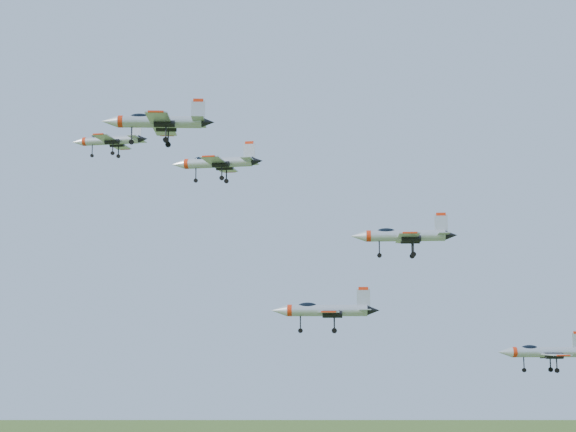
# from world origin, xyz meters

# --- Properties ---
(jet_lead) EXTENTS (11.97, 9.83, 3.21)m
(jet_lead) POSITION_xyz_m (-26.95, 9.65, 141.12)
(jet_lead) COLOR #A9AEB6
(jet_left_high) EXTENTS (12.89, 10.59, 3.45)m
(jet_left_high) POSITION_xyz_m (-8.61, 3.04, 135.71)
(jet_left_high) COLOR #A9AEB6
(jet_right_high) EXTENTS (12.52, 10.55, 3.37)m
(jet_right_high) POSITION_xyz_m (-9.71, -17.87, 136.08)
(jet_right_high) COLOR #A9AEB6
(jet_left_low) EXTENTS (14.02, 11.63, 3.75)m
(jet_left_low) POSITION_xyz_m (16.32, 5.10, 125.43)
(jet_left_low) COLOR #A9AEB6
(jet_right_low) EXTENTS (12.05, 10.03, 3.22)m
(jet_right_low) POSITION_xyz_m (8.14, -12.15, 115.31)
(jet_right_low) COLOR #A9AEB6
(jet_trail) EXTENTS (11.25, 9.48, 3.03)m
(jet_trail) POSITION_xyz_m (32.75, -1.49, 110.59)
(jet_trail) COLOR #A9AEB6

